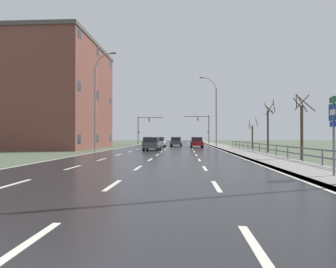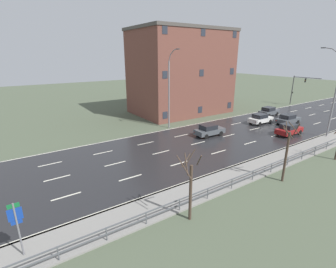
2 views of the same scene
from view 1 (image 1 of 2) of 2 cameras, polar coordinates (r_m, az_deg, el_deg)
ground_plane at (r=50.42m, az=0.44°, el=-2.46°), size 160.00×160.00×0.12m
road_asphalt_strip at (r=62.39m, az=0.97°, el=-2.01°), size 14.00×120.00×0.03m
sidewalk_right at (r=62.64m, az=8.71°, el=-1.96°), size 3.00×120.00×0.12m
guardrail at (r=27.45m, az=18.91°, el=-2.49°), size 0.07×36.46×1.00m
street_lamp_midground at (r=47.41m, az=9.26°, el=4.15°), size 2.77×0.24×11.29m
street_lamp_left_bank at (r=33.82m, az=-13.89°, el=5.97°), size 2.45×0.24×11.16m
highway_sign at (r=13.33m, az=29.78°, el=1.46°), size 0.09×0.68×3.30m
traffic_signal_right at (r=64.82m, az=7.18°, el=1.77°), size 5.47×0.36×6.39m
traffic_signal_left at (r=65.17m, az=-4.99°, el=1.64°), size 5.64×0.36×6.15m
car_far_right at (r=43.68m, az=5.65°, el=-1.63°), size 1.89×4.13×1.57m
car_far_left at (r=51.52m, az=-3.95°, el=-1.45°), size 2.00×4.18×1.57m
car_near_right at (r=45.54m, az=-1.73°, el=-1.58°), size 1.91×4.14×1.57m
car_mid_centre at (r=48.74m, az=1.63°, el=-1.51°), size 1.95×4.16×1.57m
car_near_left at (r=34.64m, az=-3.14°, el=-1.93°), size 1.95×4.16×1.57m
brick_building at (r=44.15m, az=-20.84°, el=6.99°), size 11.66×17.03×14.77m
bare_tree_near at (r=22.90m, az=24.81°, el=1.19°), size 1.31×1.41×4.81m
bare_tree_mid at (r=32.38m, az=19.11°, el=1.16°), size 1.32×1.62×5.50m
bare_tree_far at (r=40.95m, az=16.26°, el=-0.27°), size 1.34×1.40×4.20m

